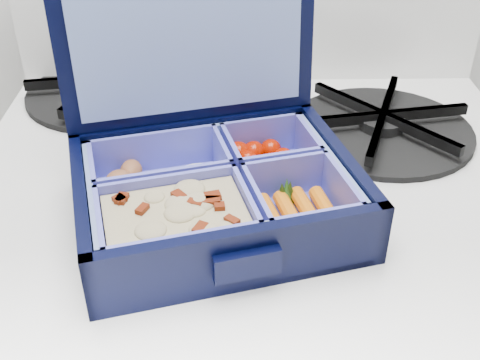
{
  "coord_description": "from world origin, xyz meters",
  "views": [
    {
      "loc": [
        0.49,
        1.26,
        1.11
      ],
      "look_at": [
        0.5,
        1.66,
        0.83
      ],
      "focal_mm": 45.0,
      "sensor_mm": 36.0,
      "label": 1
    }
  ],
  "objects": [
    {
      "name": "bento_box",
      "position": [
        0.48,
        1.65,
        0.83
      ],
      "size": [
        0.25,
        0.22,
        0.05
      ],
      "primitive_type": null,
      "rotation": [
        0.0,
        0.0,
        0.25
      ],
      "color": "black",
      "rests_on": "stove"
    },
    {
      "name": "burner_grate",
      "position": [
        0.64,
        1.8,
        0.81
      ],
      "size": [
        0.21,
        0.21,
        0.03
      ],
      "primitive_type": "cylinder",
      "rotation": [
        0.0,
        0.0,
        0.17
      ],
      "color": "black",
      "rests_on": "stove"
    },
    {
      "name": "burner_grate_rear",
      "position": [
        0.35,
        1.89,
        0.81
      ],
      "size": [
        0.21,
        0.21,
        0.02
      ],
      "primitive_type": "cylinder",
      "rotation": [
        0.0,
        0.0,
        0.15
      ],
      "color": "black",
      "rests_on": "stove"
    },
    {
      "name": "fork",
      "position": [
        0.49,
        1.79,
        0.8
      ],
      "size": [
        0.08,
        0.16,
        0.01
      ],
      "primitive_type": null,
      "rotation": [
        0.0,
        0.0,
        -0.4
      ],
      "color": "#B2B2C5",
      "rests_on": "stove"
    }
  ]
}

